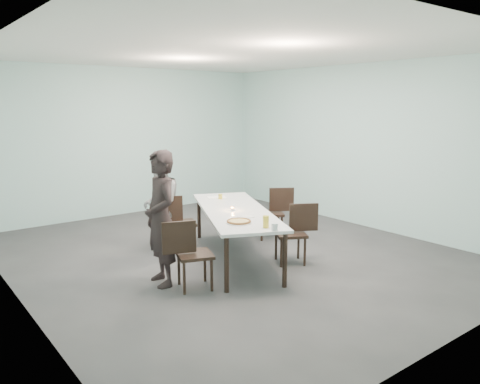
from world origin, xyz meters
TOP-DOWN VIEW (x-y plane):
  - ground at (0.00, 0.00)m, footprint 7.00×7.00m
  - room_shell at (0.00, 0.00)m, footprint 6.02×7.02m
  - table at (-0.08, -0.24)m, footprint 1.91×2.74m
  - chair_near_left at (-1.24, -0.81)m, footprint 0.65×0.54m
  - chair_far_left at (-0.56, 0.64)m, footprint 0.65×0.55m
  - chair_near_right at (0.50, -0.92)m, footprint 0.64×0.57m
  - chair_far_right at (1.12, 0.23)m, footprint 0.64×0.58m
  - diner_near at (-1.41, -0.46)m, footprint 0.50×0.68m
  - diner_far at (-0.71, 0.85)m, footprint 0.88×0.92m
  - pizza at (-0.53, -0.91)m, footprint 0.34×0.34m
  - side_plate at (-0.22, -0.72)m, footprint 0.18×0.18m
  - beer_glass at (-0.40, -1.29)m, footprint 0.08×0.08m
  - water_tumbler at (-0.40, -1.46)m, footprint 0.08×0.08m
  - tealight at (-0.16, -0.28)m, footprint 0.06×0.06m
  - amber_tumbler at (0.19, 0.52)m, footprint 0.07×0.07m
  - menu at (0.22, 0.66)m, footprint 0.36×0.33m

SIDE VIEW (x-z plane):
  - ground at x=0.00m, z-range 0.00..0.00m
  - chair_near_left at x=-1.24m, z-range 0.07..0.94m
  - chair_far_left at x=-0.56m, z-range 0.07..0.94m
  - chair_near_right at x=0.50m, z-range 0.07..0.94m
  - chair_far_right at x=1.12m, z-range 0.07..0.94m
  - table at x=-0.08m, z-range 0.32..1.07m
  - diner_far at x=-0.71m, z-range 0.00..1.50m
  - menu at x=0.22m, z-range 0.75..0.76m
  - side_plate at x=-0.22m, z-range 0.75..0.76m
  - pizza at x=-0.53m, z-range 0.75..0.79m
  - tealight at x=-0.16m, z-range 0.75..0.79m
  - amber_tumbler at x=0.19m, z-range 0.75..0.83m
  - water_tumbler at x=-0.40m, z-range 0.75..0.84m
  - beer_glass at x=-0.40m, z-range 0.75..0.90m
  - diner_near at x=-1.41m, z-range 0.00..1.71m
  - room_shell at x=0.00m, z-range 0.52..3.53m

